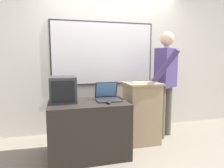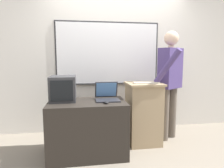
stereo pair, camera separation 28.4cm
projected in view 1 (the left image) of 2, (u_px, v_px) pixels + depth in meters
name	position (u px, v px, depth m)	size (l,w,h in m)	color
ground_plane	(135.00, 159.00, 2.63)	(30.00, 30.00, 0.00)	gray
back_wall	(111.00, 50.00, 3.67)	(6.40, 0.17, 2.94)	silver
lectern_podium	(141.00, 112.00, 3.15)	(0.53, 0.51, 0.95)	tan
side_desk	(89.00, 129.00, 2.71)	(1.04, 0.66, 0.74)	#28231E
person_presenter	(166.00, 77.00, 3.30)	(0.57, 0.71, 1.75)	brown
laptop	(107.00, 95.00, 2.79)	(0.33, 0.33, 0.25)	#28282D
wireless_keyboard	(145.00, 82.00, 3.03)	(0.39, 0.12, 0.02)	beige
computer_mouse_by_laptop	(109.00, 102.00, 2.56)	(0.06, 0.10, 0.03)	black
crt_monitor	(63.00, 89.00, 2.66)	(0.34, 0.41, 0.34)	#333335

